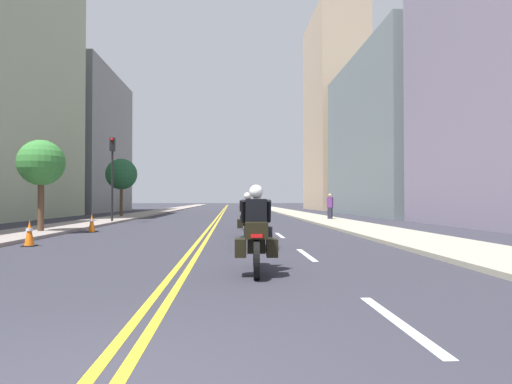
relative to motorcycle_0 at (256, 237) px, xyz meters
The scene contains 19 objects.
ground_plane 42.69m from the motorcycle_0, 91.92° to the left, with size 264.00×264.00×0.00m, color #2D2D36.
sidewalk_left 43.51m from the motorcycle_0, 101.31° to the left, with size 2.86×144.00×0.12m, color gray.
sidewalk_right 43.04m from the motorcycle_0, 82.43° to the left, with size 2.86×144.00×0.12m, color #9F9984.
centreline_yellow_inner 42.70m from the motorcycle_0, 92.08° to the left, with size 0.12×132.00×0.01m, color yellow.
centreline_yellow_outer 42.69m from the motorcycle_0, 91.76° to the left, with size 0.12×132.00×0.01m, color yellow.
lane_dashes_white 23.72m from the motorcycle_0, 86.60° to the left, with size 0.14×56.40×0.01m.
building_right_1 35.97m from the motorcycle_0, 63.74° to the left, with size 9.82×20.52×14.65m.
building_left_2 46.66m from the motorcycle_0, 113.13° to the left, with size 9.03×16.84×15.72m.
building_right_2 55.61m from the motorcycle_0, 75.13° to the left, with size 6.31×14.72×27.05m.
motorcycle_0 is the anchor object (origin of this frame).
motorcycle_1 4.12m from the motorcycle_0, 86.28° to the left, with size 0.76×2.14×1.61m.
motorcycle_2 8.22m from the motorcycle_0, 89.04° to the left, with size 0.76×2.15×1.65m.
motorcycle_3 12.11m from the motorcycle_0, 88.50° to the left, with size 0.77×2.30×1.62m.
traffic_cone_0 8.22m from the motorcycle_0, 141.35° to the left, with size 0.35×0.35×0.78m.
traffic_cone_1 12.47m from the motorcycle_0, 120.63° to the left, with size 0.35×0.35×0.79m.
traffic_light_near 19.90m from the motorcycle_0, 112.40° to the left, with size 0.28×0.38×5.06m.
pedestrian_0 21.24m from the motorcycle_0, 73.50° to the left, with size 0.42×0.38×1.78m.
street_tree_0 28.06m from the motorcycle_0, 108.81° to the left, with size 2.41×2.41×4.58m.
street_tree_1 13.04m from the motorcycle_0, 129.22° to the left, with size 1.84×1.84×3.80m.
Camera 1 is at (0.97, -2.85, 1.37)m, focal length 30.81 mm.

